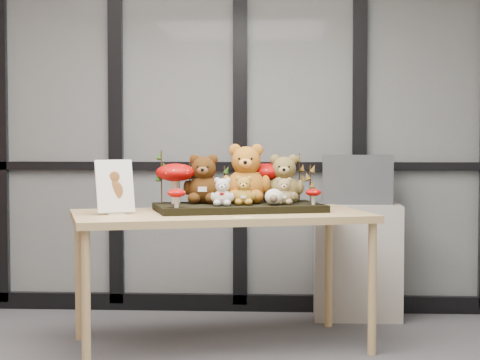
# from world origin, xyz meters

# --- Properties ---
(room_shell) EXTENTS (5.00, 5.00, 5.00)m
(room_shell) POSITION_xyz_m (0.00, 0.00, 1.68)
(room_shell) COLOR #BCB9B1
(room_shell) RESTS_ON floor
(glass_partition) EXTENTS (4.90, 0.06, 2.78)m
(glass_partition) POSITION_xyz_m (-0.00, 2.47, 1.42)
(glass_partition) COLOR #2D383F
(glass_partition) RESTS_ON floor
(display_table) EXTENTS (1.91, 1.32, 0.81)m
(display_table) POSITION_xyz_m (0.39, 1.40, 0.75)
(display_table) COLOR tan
(display_table) RESTS_ON floor
(diorama_tray) EXTENTS (1.10, 0.76, 0.04)m
(diorama_tray) POSITION_xyz_m (0.50, 1.49, 0.83)
(diorama_tray) COLOR black
(diorama_tray) RESTS_ON display_table
(bear_pooh_yellow) EXTENTS (0.37, 0.35, 0.40)m
(bear_pooh_yellow) POSITION_xyz_m (0.54, 1.61, 1.05)
(bear_pooh_yellow) COLOR #B4671C
(bear_pooh_yellow) RESTS_ON diorama_tray
(bear_brown_medium) EXTENTS (0.31, 0.29, 0.33)m
(bear_brown_medium) POSITION_xyz_m (0.28, 1.54, 1.02)
(bear_brown_medium) COLOR #41240A
(bear_brown_medium) RESTS_ON diorama_tray
(bear_tan_back) EXTENTS (0.30, 0.29, 0.33)m
(bear_tan_back) POSITION_xyz_m (0.77, 1.66, 1.02)
(bear_tan_back) COLOR olive
(bear_tan_back) RESTS_ON diorama_tray
(bear_small_yellow) EXTENTS (0.18, 0.17, 0.19)m
(bear_small_yellow) POSITION_xyz_m (0.53, 1.42, 0.95)
(bear_small_yellow) COLOR #B58126
(bear_small_yellow) RESTS_ON diorama_tray
(bear_white_bow) EXTENTS (0.17, 0.16, 0.18)m
(bear_white_bow) POSITION_xyz_m (0.41, 1.35, 0.95)
(bear_white_bow) COLOR silver
(bear_white_bow) RESTS_ON diorama_tray
(bear_beige_small) EXTENTS (0.17, 0.16, 0.18)m
(bear_beige_small) POSITION_xyz_m (0.77, 1.46, 0.95)
(bear_beige_small) COLOR #927D50
(bear_beige_small) RESTS_ON diorama_tray
(plush_cream_hedgehog) EXTENTS (0.10, 0.09, 0.11)m
(plush_cream_hedgehog) POSITION_xyz_m (0.71, 1.42, 0.91)
(plush_cream_hedgehog) COLOR #F0E9CF
(plush_cream_hedgehog) RESTS_ON diorama_tray
(mushroom_back_left) EXTENTS (0.24, 0.24, 0.27)m
(mushroom_back_left) POSITION_xyz_m (0.11, 1.52, 0.99)
(mushroom_back_left) COLOR #980604
(mushroom_back_left) RESTS_ON diorama_tray
(mushroom_back_right) EXTENTS (0.24, 0.24, 0.26)m
(mushroom_back_right) POSITION_xyz_m (0.66, 1.72, 0.99)
(mushroom_back_right) COLOR #980604
(mushroom_back_right) RESTS_ON diorama_tray
(mushroom_front_left) EXTENTS (0.11, 0.11, 0.12)m
(mushroom_front_left) POSITION_xyz_m (0.16, 1.20, 0.92)
(mushroom_front_left) COLOR #980604
(mushroom_front_left) RESTS_ON diorama_tray
(mushroom_front_right) EXTENTS (0.10, 0.10, 0.11)m
(mushroom_front_right) POSITION_xyz_m (0.95, 1.46, 0.91)
(mushroom_front_right) COLOR #980604
(mushroom_front_right) RESTS_ON diorama_tray
(sprig_green_far_left) EXTENTS (0.05, 0.05, 0.33)m
(sprig_green_far_left) POSITION_xyz_m (0.03, 1.49, 1.02)
(sprig_green_far_left) COLOR #0F370C
(sprig_green_far_left) RESTS_ON diorama_tray
(sprig_green_mid_left) EXTENTS (0.05, 0.05, 0.25)m
(sprig_green_mid_left) POSITION_xyz_m (0.19, 1.59, 0.98)
(sprig_green_mid_left) COLOR #0F370C
(sprig_green_mid_left) RESTS_ON diorama_tray
(sprig_dry_far_right) EXTENTS (0.05, 0.05, 0.30)m
(sprig_dry_far_right) POSITION_xyz_m (0.87, 1.72, 1.01)
(sprig_dry_far_right) COLOR brown
(sprig_dry_far_right) RESTS_ON diorama_tray
(sprig_dry_mid_right) EXTENTS (0.05, 0.05, 0.24)m
(sprig_dry_mid_right) POSITION_xyz_m (0.93, 1.60, 0.97)
(sprig_dry_mid_right) COLOR brown
(sprig_dry_mid_right) RESTS_ON diorama_tray
(sprig_green_centre) EXTENTS (0.05, 0.05, 0.22)m
(sprig_green_centre) POSITION_xyz_m (0.40, 1.67, 0.97)
(sprig_green_centre) COLOR #0F370C
(sprig_green_centre) RESTS_ON diorama_tray
(sign_holder) EXTENTS (0.23, 0.17, 0.32)m
(sign_holder) POSITION_xyz_m (-0.21, 1.24, 0.96)
(sign_holder) COLOR silver
(sign_holder) RESTS_ON display_table
(label_card) EXTENTS (0.10, 0.03, 0.00)m
(label_card) POSITION_xyz_m (0.54, 1.08, 0.81)
(label_card) COLOR white
(label_card) RESTS_ON display_table
(cabinet) EXTENTS (0.59, 0.35, 0.79)m
(cabinet) POSITION_xyz_m (1.28, 2.26, 0.40)
(cabinet) COLOR #A49E92
(cabinet) RESTS_ON floor
(monitor) EXTENTS (0.49, 0.05, 0.34)m
(monitor) POSITION_xyz_m (1.28, 2.28, 0.96)
(monitor) COLOR #46494D
(monitor) RESTS_ON cabinet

